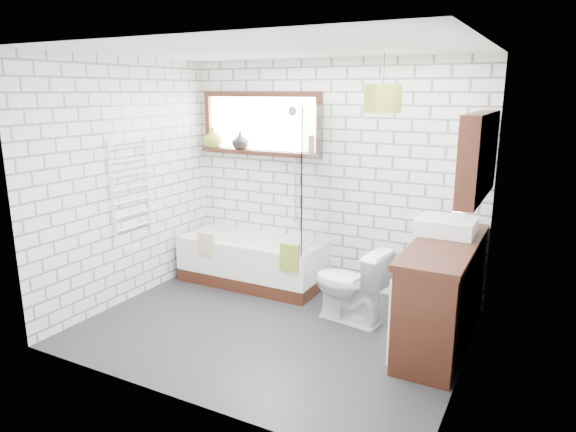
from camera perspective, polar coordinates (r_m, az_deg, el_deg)
The scene contains 22 objects.
floor at distance 4.93m, azimuth -1.81°, elevation -12.41°, with size 3.40×2.60×0.01m, color black.
ceiling at distance 4.44m, azimuth -2.06°, elevation 18.10°, with size 3.40×2.60×0.01m, color white.
wall_back at distance 5.67m, azimuth 4.63°, elevation 4.40°, with size 3.40×0.01×2.50m, color white.
wall_front at distance 3.48m, azimuth -12.63°, elevation -1.91°, with size 3.40×0.01×2.50m, color white.
wall_left at distance 5.55m, azimuth -17.44°, elevation 3.60°, with size 0.01×2.60×2.50m, color white.
wall_right at distance 3.98m, azimuth 19.93°, elevation -0.43°, with size 0.01×2.60×2.50m, color white.
window at distance 5.95m, azimuth -3.10°, elevation 10.20°, with size 1.52×0.16×0.68m, color black.
towel_radiator at distance 5.53m, azimuth -17.07°, elevation 3.06°, with size 0.06×0.52×1.00m, color white.
mirror_cabinet at distance 4.51m, azimuth 20.39°, elevation 6.30°, with size 0.16×1.20×0.70m, color black.
shower_riser at distance 5.78m, azimuth 0.81°, elevation 5.63°, with size 0.02×0.02×1.30m, color silver.
bathtub at distance 5.94m, azimuth -3.91°, elevation -4.95°, with size 1.63×0.72×0.53m, color white.
shower_screen at distance 5.33m, azimuth 3.24°, elevation 4.13°, with size 0.02×0.72×1.50m, color white.
towel_green at distance 5.26m, azimuth 0.19°, elevation -4.65°, with size 0.21×0.06×0.28m, color olive.
towel_beige at distance 5.80m, azimuth -9.08°, elevation -3.06°, with size 0.20×0.05×0.25m, color tan.
vanity at distance 4.72m, azimuth 16.84°, elevation -8.12°, with size 0.52×1.60×0.91m, color black.
basin at distance 4.82m, azimuth 17.20°, elevation -1.06°, with size 0.50×0.43×0.14m, color white.
tap at distance 4.78m, azimuth 19.13°, elevation -0.55°, with size 0.03×0.03×0.17m, color silver.
toilet at distance 4.97m, azimuth 6.87°, elevation -7.54°, with size 0.73×0.42×0.75m, color white.
vase_olive at distance 6.30m, azimuth -8.36°, elevation 8.46°, with size 0.23×0.23×0.24m, color olive.
vase_dark at distance 6.08m, azimuth -5.34°, elevation 8.18°, with size 0.20×0.20×0.20m, color black.
bottle at distance 5.64m, azimuth 2.50°, elevation 7.73°, with size 0.06×0.06×0.19m, color olive.
pendant at distance 4.79m, azimuth 10.49°, elevation 12.72°, with size 0.34×0.34×0.25m, color olive.
Camera 1 is at (2.19, -3.84, 2.17)m, focal length 32.00 mm.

